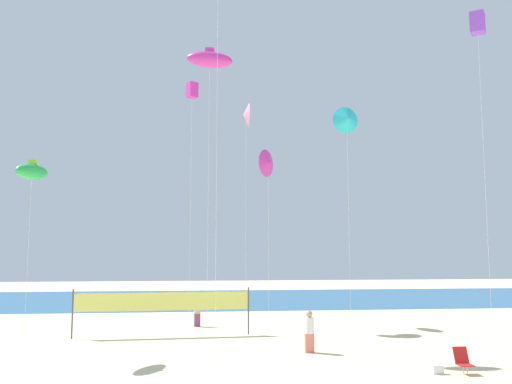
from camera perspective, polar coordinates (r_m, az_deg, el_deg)
The scene contains 13 objects.
ocean_band at distance 48.16m, azimuth -4.89°, elevation -11.42°, with size 120.00×20.00×0.01m, color #28608C.
beachgoer_white_shirt at distance 23.28m, azimuth 5.77°, elevation -14.60°, with size 0.40×0.40×1.75m.
beachgoer_sage_shirt at distance 30.95m, azimuth -6.35°, elevation -12.65°, with size 0.37×0.37×1.63m.
folding_beach_chair at distance 20.82m, azimuth 21.42°, elevation -16.51°, with size 0.52×0.65×0.89m.
volleyball_net at distance 27.66m, azimuth -10.02°, elevation -11.74°, with size 8.82×0.56×2.40m.
beach_handbag at distance 20.49m, azimuth 19.02°, elevation -17.66°, with size 0.39×0.20×0.31m, color white.
kite_magenta_inflatable at distance 26.36m, azimuth -5.04°, elevation 14.04°, with size 2.33×0.98×14.08m.
kite_green_inflatable at distance 24.58m, azimuth -23.04°, elevation 2.01°, with size 1.33×2.11×8.19m.
kite_cyan_delta at distance 29.25m, azimuth 9.78°, elevation 7.73°, with size 1.51×0.66×12.10m.
kite_pink_delta at distance 35.00m, azimuth -1.09°, elevation 8.26°, with size 0.43×1.63×13.93m.
kite_magenta_delta at distance 30.91m, azimuth 1.34°, elevation 3.13°, with size 1.26×1.47×10.19m.
kite_magenta_box at distance 33.93m, azimuth -6.93°, elevation 10.78°, with size 0.82×0.82×14.77m.
kite_violet_box at distance 29.02m, azimuth 22.79°, elevation 16.40°, with size 0.90×0.90×15.82m.
Camera 1 is at (-0.97, -16.13, 4.30)m, focal length 37.06 mm.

